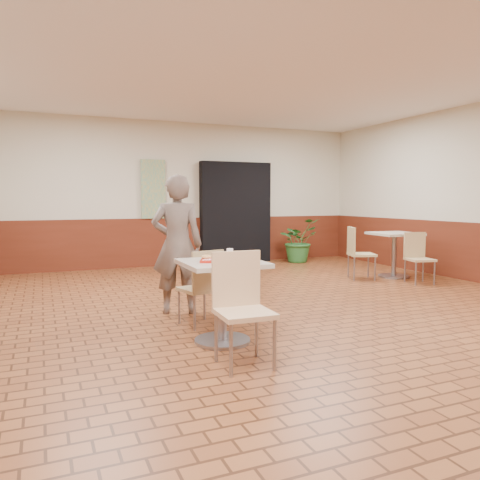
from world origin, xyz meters
name	(u,v)px	position (x,y,z in m)	size (l,w,h in m)	color
room_shell	(303,190)	(0.00, 0.00, 1.50)	(8.01, 10.01, 3.01)	brown
wainscot_band	(302,277)	(0.00, 0.00, 0.50)	(8.00, 10.00, 1.00)	#561F10
corridor_doorway	(236,213)	(1.20, 4.88, 1.10)	(1.60, 0.22, 2.20)	black
promo_poster	(153,189)	(-0.60, 4.94, 1.60)	(0.50, 0.03, 1.20)	gray
main_table	(222,288)	(-1.13, -0.42, 0.54)	(0.76, 0.76, 0.80)	#C2B39C
chair_main_front	(241,302)	(-1.20, -1.03, 0.53)	(0.45, 0.45, 0.95)	#E4B988
chair_main_back	(203,284)	(-1.12, 0.20, 0.47)	(0.47, 0.47, 0.85)	tan
customer	(177,245)	(-1.22, 0.90, 0.85)	(0.62, 0.40, 1.69)	#685950
serving_tray	(222,260)	(-1.13, -0.42, 0.81)	(0.40, 0.31, 0.03)	red
ring_donut	(206,257)	(-1.27, -0.34, 0.84)	(0.10, 0.10, 0.03)	#E4A253
long_john_donut	(232,256)	(-1.04, -0.44, 0.85)	(0.16, 0.09, 0.05)	gold
paper_cup	(230,253)	(-1.01, -0.31, 0.87)	(0.07, 0.07, 0.08)	white
second_table	(394,247)	(3.08, 1.98, 0.54)	(0.76, 0.76, 0.80)	#BBB096
chair_second_left	(357,250)	(2.33, 2.05, 0.51)	(0.54, 0.54, 0.91)	tan
chair_second_front	(418,255)	(3.04, 1.37, 0.47)	(0.46, 0.46, 0.84)	tan
potted_plant	(298,240)	(2.51, 4.40, 0.48)	(0.87, 0.76, 0.97)	#29672A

